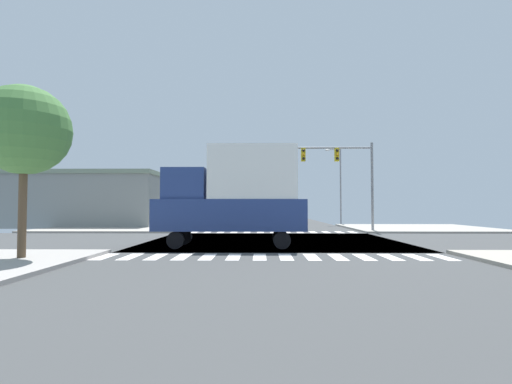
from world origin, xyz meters
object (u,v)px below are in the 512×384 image
Objects in this scene: street_lamp at (338,179)px; box_truck_crossing_1 at (235,194)px; pickup_farside_1 at (219,213)px; sidewalk_tree at (24,131)px; sedan_nearside_1 at (252,213)px; traffic_signal_mast at (342,166)px; bank_building at (92,200)px.

street_lamp is 25.10m from box_truck_crossing_1.
street_lamp is 13.31m from pickup_farside_1.
street_lamp is 32.85m from sidewalk_tree.
pickup_farside_1 reaches higher than sedan_nearside_1.
pickup_farside_1 is 21.40m from box_truck_crossing_1.
traffic_signal_mast is 1.36× the size of pickup_farside_1.
sedan_nearside_1 is at bearing 126.67° from street_lamp.
traffic_signal_mast is 13.78m from box_truck_crossing_1.
sidewalk_tree is 1.23× the size of pickup_farside_1.
traffic_signal_mast is 0.96× the size of box_truck_crossing_1.
sidewalk_tree is at bearing 80.99° from pickup_farside_1.
sidewalk_tree is (-14.78, -16.38, -0.44)m from traffic_signal_mast.
box_truck_crossing_1 is (15.41, -19.25, -0.08)m from bank_building.
bank_building is 3.02× the size of pickup_farside_1.
sidewalk_tree is (-16.83, -28.20, -0.26)m from street_lamp.
street_lamp is 16.62m from sedan_nearside_1.
street_lamp reaches higher than traffic_signal_mast.
bank_building is 12.59m from pickup_farside_1.
street_lamp is at bearing 59.17° from sidewalk_tree.
street_lamp is 1.14× the size of box_truck_crossing_1.
street_lamp is 1.62× the size of pickup_farside_1.
pickup_farside_1 is at bearing 78.61° from sedan_nearside_1.
pickup_farside_1 is (-3.00, -14.90, 0.17)m from sedan_nearside_1.
sedan_nearside_1 is at bearing 107.07° from traffic_signal_mast.
sidewalk_tree is (8.20, -24.39, 2.01)m from bank_building.
box_truck_crossing_1 is at bearing 35.49° from sidewalk_tree.
bank_building reaches higher than pickup_farside_1.
bank_building is at bearing 8.75° from pickup_farside_1.
box_truck_crossing_1 is (3.04, -21.15, 1.27)m from pickup_farside_1.
sedan_nearside_1 is 15.20m from pickup_farside_1.
street_lamp reaches higher than sidewalk_tree.
pickup_farside_1 is at bearing 8.19° from box_truck_crossing_1.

